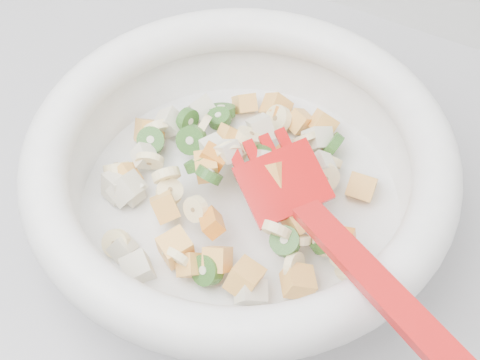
% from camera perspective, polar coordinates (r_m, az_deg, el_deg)
% --- Properties ---
extents(mixing_bowl, '(0.43, 0.36, 0.15)m').
position_cam_1_polar(mixing_bowl, '(0.62, 0.01, 0.45)').
color(mixing_bowl, white).
rests_on(mixing_bowl, counter).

